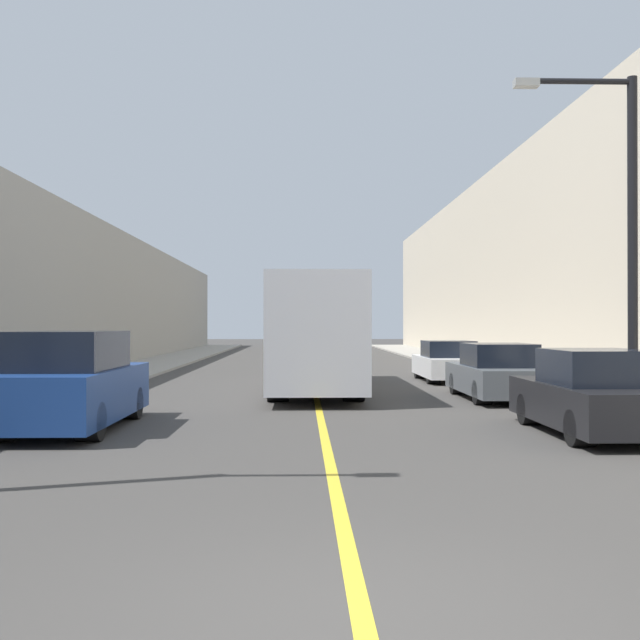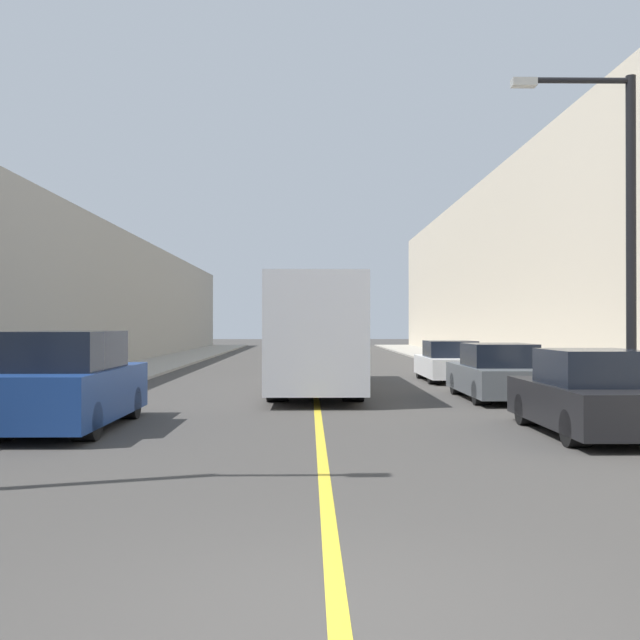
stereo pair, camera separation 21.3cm
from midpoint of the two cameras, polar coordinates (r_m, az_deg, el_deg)
The scene contains 12 objects.
ground_plane at distance 5.45m, azimuth 2.63°, elevation -21.92°, with size 200.00×200.00×0.00m, color #3F3D3A.
sidewalk_left at distance 35.88m, azimuth -12.73°, elevation -3.47°, with size 3.26×72.00×0.11m, color #9E998E.
sidewalk_right at distance 36.01m, azimuth 11.99°, elevation -3.46°, with size 3.26×72.00×0.11m, color #9E998E.
building_row_left at distance 36.77m, azimuth -18.27°, elevation 1.75°, with size 4.00×72.00×6.70m, color gray.
building_row_right at distance 37.06m, azimuth 17.47°, elevation 4.27°, with size 4.00×72.00×9.97m, color beige.
road_center_line at distance 35.12m, azimuth -0.35°, elevation -3.63°, with size 0.16×72.00×0.01m, color gold.
bus at distance 22.92m, azimuth -0.16°, elevation -0.95°, with size 2.52×11.06×3.31m.
parked_suv_left at distance 15.11m, azimuth -18.19°, elevation -4.64°, with size 1.91×4.89×1.88m.
car_right_near at distance 14.49m, azimuth 20.24°, elevation -5.51°, with size 1.79×4.39×1.56m.
car_right_mid at distance 20.63m, azimuth 13.62°, elevation -4.03°, with size 1.86×4.63×1.51m.
car_right_far at distance 26.92m, azimuth 10.03°, elevation -3.24°, with size 1.87×4.35×1.44m.
street_lamp_right at distance 16.53m, azimuth 22.22°, elevation 6.98°, with size 2.53×0.24×6.96m.
Camera 2 is at (-0.20, -5.06, 2.00)m, focal length 42.00 mm.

